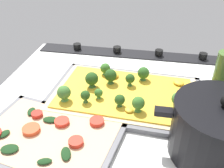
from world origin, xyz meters
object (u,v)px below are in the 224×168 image
baking_tray_front (124,96)px  veggie_pizza_back (47,136)px  oil_bottle (223,79)px  baking_tray_back (48,139)px  cooking_pot (218,131)px  broccoli_pizza (123,92)px

baking_tray_front → veggie_pizza_back: 24.03cm
baking_tray_front → oil_bottle: bearing=-179.2°
baking_tray_back → veggie_pizza_back: size_ratio=1.09×
veggie_pizza_back → cooking_pot: (-35.50, -2.77, 4.96)cm
veggie_pizza_back → cooking_pot: 35.96cm
cooking_pot → oil_bottle: 17.10cm
baking_tray_front → broccoli_pizza: 1.60cm
broccoli_pizza → oil_bottle: bearing=-179.2°
baking_tray_front → broccoli_pizza: size_ratio=1.06×
baking_tray_front → baking_tray_back: same height
baking_tray_front → veggie_pizza_back: size_ratio=1.34×
baking_tray_back → oil_bottle: size_ratio=1.67×
cooking_pot → oil_bottle: (-3.24, -16.63, 2.30)cm
baking_tray_front → cooking_pot: bearing=142.0°
veggie_pizza_back → oil_bottle: 43.94cm
baking_tray_front → baking_tray_back: bearing=53.2°
oil_bottle → baking_tray_back: bearing=26.9°
baking_tray_front → oil_bottle: 25.43cm
baking_tray_back → cooking_pot: size_ratio=1.32×
broccoli_pizza → baking_tray_back: (13.80, 19.20, -1.48)cm
baking_tray_back → baking_tray_front: bearing=-126.8°
oil_bottle → broccoli_pizza: bearing=0.8°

